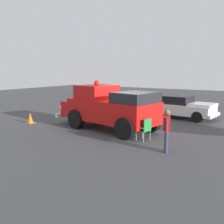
{
  "coord_description": "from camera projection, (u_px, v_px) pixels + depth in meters",
  "views": [
    {
      "loc": [
        6.66,
        -12.04,
        3.17
      ],
      "look_at": [
        -0.71,
        -0.58,
        0.97
      ],
      "focal_mm": 42.42,
      "sensor_mm": 36.0,
      "label": 1
    }
  ],
  "objects": [
    {
      "name": "ground_plane",
      "position": [
        129.0,
        130.0,
        14.06
      ],
      "size": [
        60.0,
        60.0,
        0.0
      ],
      "primitive_type": "plane",
      "color": "#424244"
    },
    {
      "name": "vintage_fire_truck",
      "position": [
        109.0,
        107.0,
        13.93
      ],
      "size": [
        6.25,
        3.3,
        2.59
      ],
      "color": "black",
      "rests_on": "ground"
    },
    {
      "name": "classic_hot_rod",
      "position": [
        181.0,
        107.0,
        17.3
      ],
      "size": [
        4.52,
        2.28,
        1.46
      ],
      "color": "black",
      "rests_on": "ground"
    },
    {
      "name": "lawn_chair_near_truck",
      "position": [
        180.0,
        102.0,
        21.03
      ],
      "size": [
        0.69,
        0.69,
        1.02
      ],
      "color": "#B7BABF",
      "rests_on": "ground"
    },
    {
      "name": "lawn_chair_by_car",
      "position": [
        130.0,
        104.0,
        19.87
      ],
      "size": [
        0.5,
        0.52,
        1.02
      ],
      "color": "#B7BABF",
      "rests_on": "ground"
    },
    {
      "name": "lawn_chair_spare",
      "position": [
        145.0,
        128.0,
        11.77
      ],
      "size": [
        0.6,
        0.61,
        1.02
      ],
      "color": "#B7BABF",
      "rests_on": "ground"
    },
    {
      "name": "spectator_seated",
      "position": [
        181.0,
        101.0,
        20.88
      ],
      "size": [
        0.63,
        0.65,
        1.29
      ],
      "color": "#383842",
      "rests_on": "ground"
    },
    {
      "name": "spectator_standing",
      "position": [
        167.0,
        128.0,
        10.1
      ],
      "size": [
        0.39,
        0.63,
        1.68
      ],
      "color": "#2D334C",
      "rests_on": "ground"
    },
    {
      "name": "traffic_cone",
      "position": [
        30.0,
        118.0,
        15.73
      ],
      "size": [
        0.4,
        0.4,
        0.64
      ],
      "color": "orange",
      "rests_on": "ground"
    }
  ]
}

